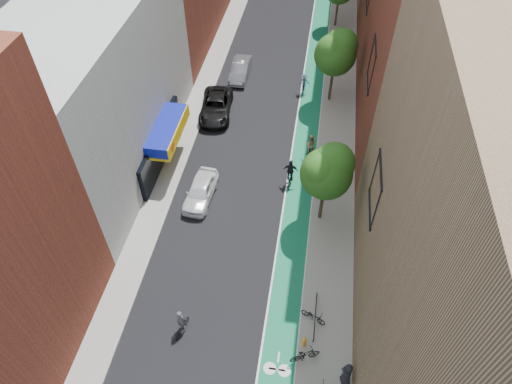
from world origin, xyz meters
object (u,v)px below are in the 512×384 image
at_px(parked_car_white, 201,191).
at_px(cyclist_lane_far, 304,84).
at_px(cyclist_lead, 181,324).
at_px(fire_hydrant, 304,342).
at_px(parked_car_silver, 240,70).
at_px(cyclist_lane_near, 310,148).
at_px(cyclist_lane_mid, 290,175).
at_px(pedestrian, 347,374).
at_px(parked_car_black, 216,106).

xyz_separation_m(parked_car_white, cyclist_lane_far, (6.20, 14.30, 0.13)).
xyz_separation_m(cyclist_lead, fire_hydrant, (6.95, 0.12, -0.14)).
bearing_deg(parked_car_silver, parked_car_white, -89.76).
xyz_separation_m(parked_car_white, fire_hydrant, (8.30, -10.04, -0.21)).
distance_m(parked_car_silver, cyclist_lane_near, 12.70).
xyz_separation_m(parked_car_silver, cyclist_lane_mid, (6.20, -13.53, 0.12)).
bearing_deg(fire_hydrant, pedestrian, -35.06).
height_order(parked_car_silver, cyclist_lane_mid, cyclist_lane_mid).
height_order(cyclist_lane_mid, cyclist_lane_far, cyclist_lane_mid).
bearing_deg(parked_car_white, fire_hydrant, -46.81).
bearing_deg(pedestrian, parked_car_black, -166.40).
distance_m(parked_car_silver, cyclist_lead, 26.19).
relative_size(parked_car_black, cyclist_lane_mid, 2.48).
distance_m(cyclist_lead, cyclist_lane_mid, 13.53).
xyz_separation_m(cyclist_lane_near, fire_hydrant, (0.88, -15.72, -0.33)).
bearing_deg(parked_car_black, parked_car_white, -89.68).
bearing_deg(parked_car_silver, cyclist_lane_near, -54.03).
height_order(parked_car_white, cyclist_lane_near, cyclist_lane_near).
relative_size(cyclist_lead, cyclist_lane_near, 0.94).
distance_m(cyclist_lane_mid, fire_hydrant, 12.68).
distance_m(parked_car_white, cyclist_lead, 10.25).
height_order(pedestrian, fire_hydrant, pedestrian).
bearing_deg(parked_car_black, fire_hydrant, -70.59).
bearing_deg(parked_car_white, cyclist_lane_mid, 25.32).
relative_size(parked_car_black, parked_car_silver, 1.23).
xyz_separation_m(cyclist_lane_near, cyclist_lane_far, (-1.22, 8.61, 0.01)).
xyz_separation_m(pedestrian, fire_hydrant, (-2.30, 1.61, -0.48)).
bearing_deg(cyclist_lane_near, parked_car_silver, -52.55).
bearing_deg(pedestrian, parked_car_silver, -173.76).
xyz_separation_m(cyclist_lane_far, fire_hydrant, (2.10, -24.33, -0.34)).
relative_size(cyclist_lead, pedestrian, 1.13).
distance_m(parked_car_black, cyclist_lane_far, 8.46).
bearing_deg(cyclist_lane_mid, cyclist_lane_near, -107.44).
height_order(parked_car_silver, fire_hydrant, parked_car_silver).
height_order(cyclist_lane_near, pedestrian, cyclist_lane_near).
height_order(cyclist_lead, cyclist_lane_near, cyclist_lane_near).
relative_size(cyclist_lane_near, fire_hydrant, 2.88).
bearing_deg(pedestrian, cyclist_lane_near, 175.66).
height_order(parked_car_white, pedestrian, pedestrian).
relative_size(parked_car_white, fire_hydrant, 6.05).
bearing_deg(cyclist_lead, fire_hydrant, -164.67).
xyz_separation_m(parked_car_silver, cyclist_lead, (1.35, -26.16, -0.07)).
relative_size(parked_car_silver, cyclist_lead, 2.30).
bearing_deg(pedestrian, parked_car_white, -152.44).
distance_m(cyclist_lane_far, fire_hydrant, 24.42).
bearing_deg(parked_car_black, pedestrian, -67.32).
relative_size(cyclist_lane_near, cyclist_lane_far, 1.09).
distance_m(parked_car_black, cyclist_lead, 20.23).
bearing_deg(cyclist_lead, parked_car_silver, -72.72).
bearing_deg(cyclist_lead, cyclist_lane_mid, -96.68).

